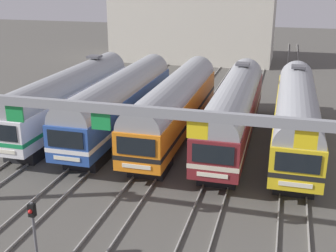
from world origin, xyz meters
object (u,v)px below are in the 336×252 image
(yard_signal_mast, at_px, (33,219))
(commuter_train_white, at_px, (70,96))
(commuter_train_yellow, at_px, (296,113))
(commuter_train_orange, at_px, (175,104))
(commuter_train_blue, at_px, (121,100))
(commuter_train_maroon, at_px, (234,108))
(catenary_gantry, at_px, (101,129))

(yard_signal_mast, bearing_deg, commuter_train_white, 111.98)
(commuter_train_white, height_order, commuter_train_yellow, same)
(commuter_train_orange, height_order, yard_signal_mast, commuter_train_orange)
(commuter_train_white, relative_size, yard_signal_mast, 6.75)
(commuter_train_blue, relative_size, yard_signal_mast, 6.75)
(commuter_train_maroon, bearing_deg, commuter_train_blue, -179.97)
(commuter_train_orange, xyz_separation_m, commuter_train_yellow, (8.71, 0.00, 0.00))
(commuter_train_white, xyz_separation_m, yard_signal_mast, (6.53, -16.17, -0.81))
(commuter_train_orange, distance_m, commuter_train_maroon, 4.35)
(commuter_train_white, xyz_separation_m, catenary_gantry, (8.71, -13.50, 2.59))
(catenary_gantry, bearing_deg, commuter_train_maroon, 72.13)
(commuter_train_blue, bearing_deg, catenary_gantry, -72.12)
(commuter_train_yellow, height_order, yard_signal_mast, commuter_train_yellow)
(commuter_train_white, distance_m, commuter_train_orange, 8.71)
(commuter_train_maroon, xyz_separation_m, commuter_train_yellow, (4.35, 0.00, 0.00))
(commuter_train_maroon, distance_m, commuter_train_yellow, 4.35)
(commuter_train_blue, xyz_separation_m, yard_signal_mast, (2.18, -16.17, -0.81))
(commuter_train_blue, relative_size, commuter_train_maroon, 1.00)
(commuter_train_blue, xyz_separation_m, commuter_train_maroon, (8.71, 0.00, 0.00))
(commuter_train_orange, distance_m, catenary_gantry, 13.74)
(commuter_train_white, height_order, catenary_gantry, catenary_gantry)
(commuter_train_yellow, bearing_deg, catenary_gantry, -122.82)
(commuter_train_maroon, bearing_deg, catenary_gantry, -107.87)
(commuter_train_maroon, bearing_deg, commuter_train_yellow, 0.00)
(commuter_train_yellow, bearing_deg, commuter_train_white, 180.00)
(commuter_train_blue, height_order, commuter_train_maroon, commuter_train_maroon)
(commuter_train_yellow, distance_m, yard_signal_mast, 19.51)
(commuter_train_blue, relative_size, commuter_train_orange, 1.00)
(commuter_train_maroon, relative_size, yard_signal_mast, 6.75)
(commuter_train_orange, bearing_deg, catenary_gantry, -90.00)
(commuter_train_blue, xyz_separation_m, commuter_train_yellow, (13.06, 0.00, 0.00))
(commuter_train_blue, height_order, commuter_train_orange, same)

